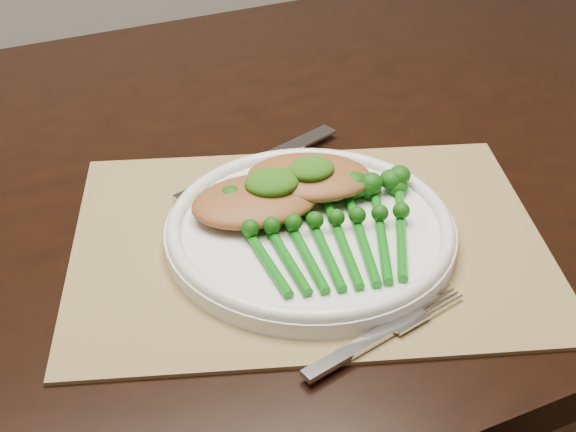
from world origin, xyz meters
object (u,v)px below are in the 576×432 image
object	(u,v)px
placemat	(308,241)
broccolini_bundle	(331,240)
dinner_plate	(310,229)
dining_table	(217,392)
chicken_fillet_left	(256,201)

from	to	relation	value
placemat	broccolini_bundle	world-z (taller)	broccolini_bundle
placemat	dinner_plate	bearing A→B (deg)	-0.69
dinner_plate	broccolini_bundle	bearing A→B (deg)	-77.72
dining_table	broccolini_bundle	xyz separation A→B (m)	(0.08, -0.21, 0.40)
dining_table	placemat	world-z (taller)	placemat
placemat	dining_table	bearing A→B (deg)	125.37
broccolini_bundle	dinner_plate	bearing A→B (deg)	110.95
dining_table	dinner_plate	size ratio (longest dim) A/B	5.75
dining_table	placemat	size ratio (longest dim) A/B	3.54
placemat	dinner_plate	distance (m)	0.02
dining_table	placemat	bearing A→B (deg)	-74.16
dining_table	broccolini_bundle	size ratio (longest dim) A/B	8.15
dining_table	dinner_plate	world-z (taller)	dinner_plate
dining_table	chicken_fillet_left	distance (m)	0.43
placemat	dinner_plate	size ratio (longest dim) A/B	1.62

